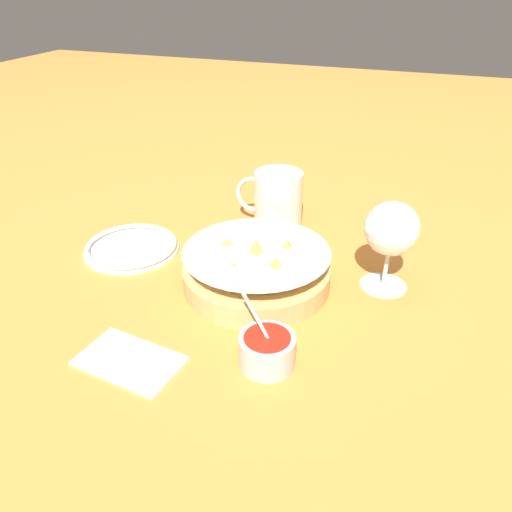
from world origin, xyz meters
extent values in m
plane|color=orange|center=(0.00, 0.00, 0.00)|extent=(4.00, 4.00, 0.00)
cylinder|color=tan|center=(-0.01, 0.00, 0.02)|extent=(0.24, 0.24, 0.04)
cone|color=#EDE5C6|center=(-0.01, 0.00, 0.03)|extent=(0.24, 0.24, 0.06)
cylinder|color=#3D842D|center=(-0.01, 0.00, 0.02)|extent=(0.18, 0.18, 0.01)
pyramid|color=gold|center=(0.04, -0.01, 0.05)|extent=(0.09, 0.08, 0.05)
pyramid|color=gold|center=(0.00, 0.05, 0.05)|extent=(0.08, 0.08, 0.05)
pyramid|color=gold|center=(-0.06, 0.03, 0.05)|extent=(0.06, 0.08, 0.06)
pyramid|color=gold|center=(-0.06, -0.03, 0.05)|extent=(0.08, 0.09, 0.05)
pyramid|color=gold|center=(-0.01, 0.00, 0.06)|extent=(0.07, 0.08, 0.06)
cylinder|color=#B7B7BC|center=(-0.09, 0.17, 0.02)|extent=(0.08, 0.08, 0.04)
cylinder|color=red|center=(-0.09, 0.17, 0.03)|extent=(0.06, 0.06, 0.03)
cylinder|color=#B7B7BC|center=(-0.08, 0.17, 0.07)|extent=(0.06, 0.01, 0.11)
cylinder|color=silver|center=(-0.21, -0.07, 0.00)|extent=(0.08, 0.08, 0.00)
cylinder|color=silver|center=(-0.21, -0.07, 0.04)|extent=(0.01, 0.01, 0.07)
sphere|color=silver|center=(-0.21, -0.07, 0.11)|extent=(0.09, 0.09, 0.09)
sphere|color=#DBD17A|center=(-0.21, -0.07, 0.10)|extent=(0.06, 0.06, 0.06)
cylinder|color=silver|center=(0.02, -0.22, 0.06)|extent=(0.10, 0.10, 0.11)
cylinder|color=gold|center=(0.02, -0.22, 0.04)|extent=(0.08, 0.08, 0.08)
torus|color=silver|center=(0.07, -0.22, 0.06)|extent=(0.08, 0.01, 0.08)
cylinder|color=white|center=(0.24, -0.03, 0.00)|extent=(0.17, 0.17, 0.01)
torus|color=white|center=(0.24, -0.03, 0.01)|extent=(0.17, 0.17, 0.01)
cube|color=white|center=(0.08, 0.23, 0.00)|extent=(0.15, 0.10, 0.01)
camera|label=1|loc=(-0.25, 0.64, 0.46)|focal=35.00mm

